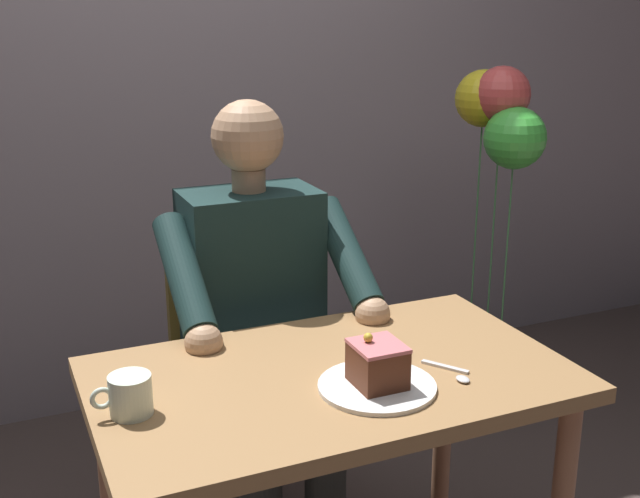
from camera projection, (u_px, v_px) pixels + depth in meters
cafe_rear_panel at (155, 5)px, 2.86m from camera, size 6.40×0.12×3.00m
dining_table at (331, 415)px, 1.77m from camera, size 1.03×0.61×0.74m
chair at (243, 360)px, 2.36m from camera, size 0.42×0.42×0.91m
seated_person at (262, 331)px, 2.16m from camera, size 0.53×0.58×1.27m
dessert_plate at (377, 386)px, 1.66m from camera, size 0.25×0.25×0.01m
cake_slice at (377, 364)px, 1.65m from camera, size 0.10×0.11×0.11m
coffee_cup at (130, 394)px, 1.55m from camera, size 0.12×0.08×0.08m
dessert_spoon at (454, 373)px, 1.72m from camera, size 0.07×0.14×0.01m
balloon_display at (499, 148)px, 2.75m from camera, size 0.23×0.36×1.31m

